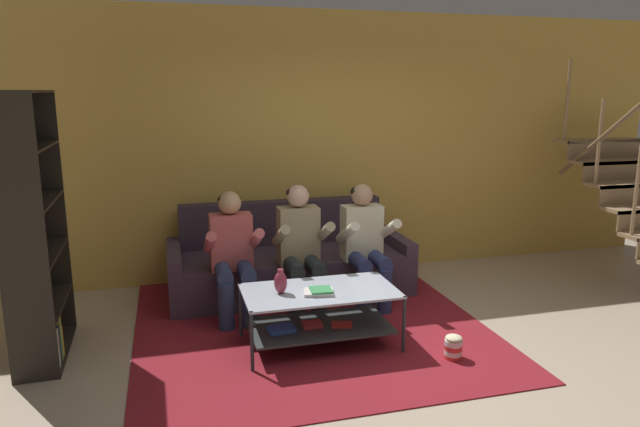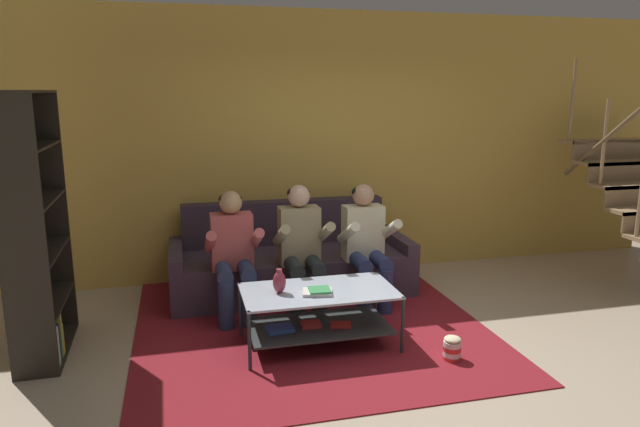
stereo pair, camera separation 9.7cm
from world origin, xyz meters
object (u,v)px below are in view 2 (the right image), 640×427
Objects in this scene: vase at (279,282)px; bookshelf at (30,250)px; book_stack at (318,291)px; person_seated_right at (366,241)px; coffee_table at (317,309)px; couch at (290,264)px; person_seated_left at (233,250)px; popcorn_tub at (452,348)px; person_seated_middle at (302,244)px.

bookshelf is (-1.86, 0.36, 0.29)m from vase.
bookshelf reaches higher than book_stack.
person_seated_right is 4.46× the size of book_stack.
bookshelf is at bearing 170.32° from coffee_table.
person_seated_right is 0.95× the size of coffee_table.
couch is 2.49m from bookshelf.
person_seated_right reaches higher than person_seated_left.
coffee_table is at bearing -9.68° from bookshelf.
person_seated_left is 5.82× the size of popcorn_tub.
popcorn_tub is (0.95, -0.52, -0.22)m from coffee_table.
bookshelf is at bearing -171.66° from person_seated_right.
coffee_table is at bearing -93.03° from person_seated_middle.
couch is 1.36m from coffee_table.
person_seated_middle reaches higher than vase.
vase is at bearing 157.14° from popcorn_tub.
vase is (-0.98, -0.78, -0.07)m from person_seated_right.
coffee_table is at bearing -52.97° from person_seated_left.
bookshelf reaches higher than person_seated_left.
couch is 1.97× the size of coffee_table.
person_seated_right is at bearing 38.22° from vase.
person_seated_right reaches higher than couch.
person_seated_left is 0.99× the size of person_seated_right.
vase is (-0.35, -1.34, 0.28)m from couch.
popcorn_tub is at bearing -22.86° from vase.
person_seated_middle is (0.63, 0.00, 0.01)m from person_seated_left.
couch is 12.19× the size of popcorn_tub.
person_seated_middle is at bearing 86.27° from book_stack.
vase is at bearing -104.59° from couch.
person_seated_middle is at bearing -90.00° from couch.
couch is 0.92m from person_seated_right.
person_seated_left is at bearing 110.25° from vase.
person_seated_middle reaches higher than couch.
vase is at bearing -69.75° from person_seated_left.
bookshelf reaches higher than vase.
person_seated_right is at bearing 8.34° from bookshelf.
bookshelf is (-2.85, -0.42, 0.22)m from person_seated_right.
book_stack is 1.13m from popcorn_tub.
person_seated_right is (0.63, -0.57, 0.35)m from couch.
vase reaches higher than coffee_table.
person_seated_middle is 4.53× the size of book_stack.
bookshelf is at bearing 164.12° from popcorn_tub.
person_seated_left is 1.04m from coffee_table.
popcorn_tub is at bearing -40.24° from person_seated_left.
couch is at bearing 138.20° from person_seated_right.
person_seated_right is 1.26m from vase.
person_seated_left is 0.64m from person_seated_middle.
vase is (-0.31, 0.01, 0.25)m from coffee_table.
popcorn_tub is (1.25, -0.53, -0.47)m from vase.
person_seated_right is at bearing 101.69° from popcorn_tub.
vase is at bearing -10.87° from bookshelf.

